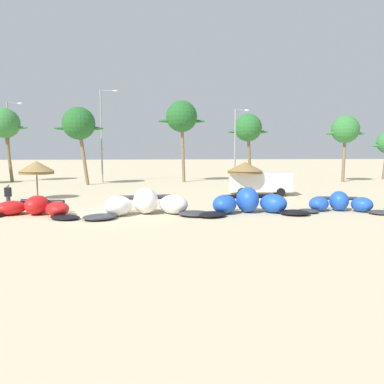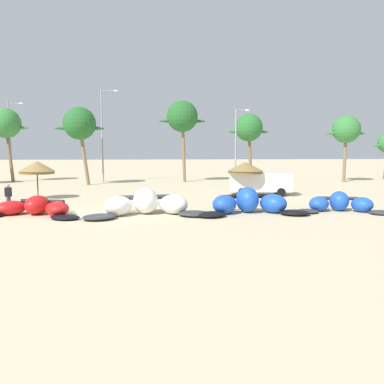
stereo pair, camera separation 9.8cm
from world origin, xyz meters
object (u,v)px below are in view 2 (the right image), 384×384
Objects in this scene: parked_van at (259,182)px; palm_center_left at (182,117)px; beach_umbrella_middle at (245,168)px; palm_right_of_gap at (346,130)px; palm_left at (6,124)px; lamppost_east_center at (237,142)px; kite_left at (34,208)px; person_near_kites at (8,197)px; palm_left_of_gap at (80,124)px; palm_center_right at (249,128)px; lamppost_west_center at (103,131)px; kite_right_of_center at (340,204)px; kite_center at (249,204)px; beach_umbrella_near_van at (37,167)px; kite_left_of_center at (146,205)px; lamppost_west at (11,138)px.

palm_center_left reaches higher than parked_van.
beach_umbrella_middle is 19.57m from palm_right_of_gap.
palm_left is 1.03× the size of lamppost_east_center.
kite_left is 2.99m from person_near_kites.
parked_van is at bearing -68.33° from palm_center_left.
palm_left_of_gap is 19.24m from palm_center_right.
lamppost_west_center reaches higher than parked_van.
palm_center_left is at bearing 66.19° from kite_left.
kite_right_of_center is 1.94× the size of beach_umbrella_middle.
lamppost_west_center reaches higher than kite_center.
beach_umbrella_middle is at bearing 20.46° from person_near_kites.
beach_umbrella_near_van is at bearing -178.11° from beach_umbrella_middle.
palm_left is at bearing 139.48° from kite_right_of_center.
palm_left_of_gap is at bearing -26.93° from palm_left.
beach_umbrella_near_van is 1.00× the size of beach_umbrella_middle.
kite_left is 0.79× the size of palm_left_of_gap.
kite_left is 0.79× the size of lamppost_east_center.
lamppost_west_center is at bearing 135.99° from parked_van.
lamppost_west_center reaches higher than palm_left_of_gap.
kite_left_of_center is 8.79m from person_near_kites.
palm_center_right is (19.78, 15.52, 3.85)m from beach_umbrella_near_van.
lamppost_west_center is 1.28× the size of lamppost_east_center.
palm_left_of_gap is (9.20, -4.67, -0.28)m from palm_left.
lamppost_east_center is (-12.85, -0.84, -1.38)m from palm_right_of_gap.
person_near_kites is 0.18× the size of lamppost_west.
palm_right_of_gap is 0.93× the size of lamppost_east_center.
person_near_kites is (-17.34, -6.52, -0.27)m from parked_van.
palm_left_of_gap is (-16.33, 10.68, 5.28)m from parked_van.
beach_umbrella_near_van is at bearing 136.81° from kite_left_of_center.
kite_center is 0.65× the size of lamppost_west_center.
beach_umbrella_near_van is at bearing -64.79° from lamppost_west.
kite_left is 0.62× the size of lamppost_west_center.
kite_left_of_center is at bearing -15.73° from person_near_kites.
palm_left_of_gap is at bearing 85.54° from beach_umbrella_near_van.
kite_center is 1.22× the size of kite_right_of_center.
parked_van is at bearing 29.42° from kite_left.
palm_left reaches higher than kite_left_of_center.
kite_left_of_center is 0.92× the size of palm_center_right.
kite_left_of_center is 5.96m from kite_center.
lamppost_west is (-7.84, 16.64, 2.72)m from beach_umbrella_near_van.
lamppost_west_center is (0.85, 22.42, 5.37)m from kite_left.
lamppost_west is (-22.17, 24.52, 4.53)m from kite_center.
beach_umbrella_middle is at bearing -157.37° from parked_van.
kite_left is at bearing -67.73° from lamppost_west.
palm_left is at bearing 172.37° from lamppost_west_center.
person_near_kites is at bearing 173.61° from kite_right_of_center.
beach_umbrella_middle is 0.32× the size of lamppost_west.
beach_umbrella_near_van is at bearing -176.52° from parked_van.
person_near_kites is (-14.42, 2.40, 0.25)m from kite_center.
beach_umbrella_middle is 0.34× the size of palm_left.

